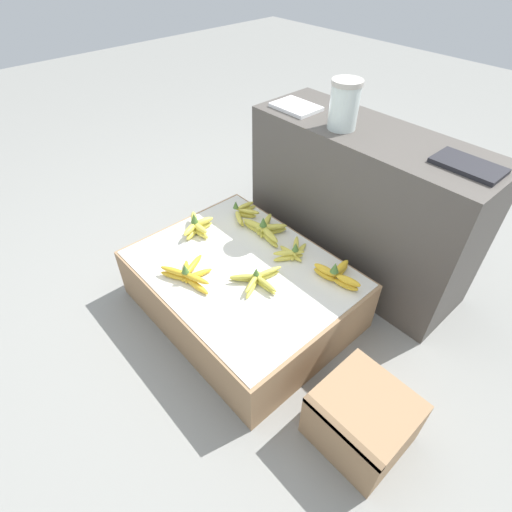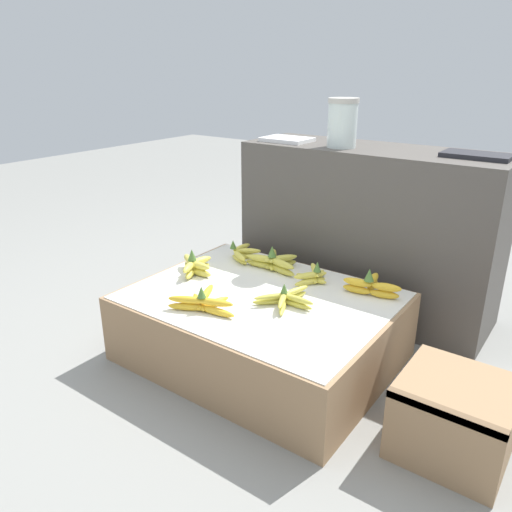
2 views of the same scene
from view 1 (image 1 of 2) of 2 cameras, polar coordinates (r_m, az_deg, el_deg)
The scene contains 14 objects.
ground_plane at distance 2.05m, azimuth -1.84°, elevation -7.42°, with size 10.00×10.00×0.00m, color gray.
display_platform at distance 1.94m, azimuth -1.93°, elevation -4.71°, with size 1.00×0.78×0.28m.
back_vendor_table at distance 2.12m, azimuth 14.52°, elevation 7.10°, with size 1.18×0.41×0.78m.
wooden_crate at distance 1.63m, azimuth 14.87°, elevation -21.62°, with size 0.33×0.31×0.25m.
banana_bunch_front_midleft at distance 1.80m, azimuth -9.67°, elevation -2.59°, with size 0.26×0.21×0.10m.
banana_bunch_middle_left at distance 2.05m, azimuth -8.46°, elevation 4.26°, with size 0.20×0.20×0.11m.
banana_bunch_middle_midright at distance 1.75m, azimuth 0.17°, elevation -3.42°, with size 0.22×0.24×0.08m.
banana_bunch_back_left at distance 2.14m, azimuth -1.80°, elevation 6.24°, with size 0.14×0.20×0.09m.
banana_bunch_back_midleft at distance 2.01m, azimuth 1.33°, elevation 3.89°, with size 0.26×0.16×0.11m.
banana_bunch_back_midright at distance 1.89m, azimuth 5.27°, elevation 0.58°, with size 0.15×0.21×0.09m.
banana_bunch_back_right at distance 1.80m, azimuth 11.53°, elevation -2.51°, with size 0.23×0.16×0.11m.
glass_jar at distance 1.90m, azimuth 12.50°, elevation 20.38°, with size 0.14×0.14×0.21m.
foam_tray_white at distance 2.11m, azimuth 5.74°, elevation 20.44°, with size 0.23×0.16×0.02m.
foam_tray_dark at distance 1.77m, azimuth 28.05°, elevation 11.34°, with size 0.26×0.15×0.02m.
Camera 1 is at (1.04, -0.85, 1.54)m, focal length 28.00 mm.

